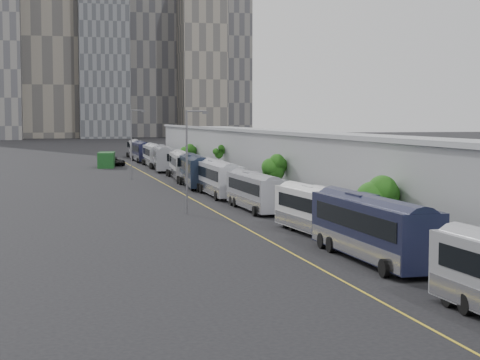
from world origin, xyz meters
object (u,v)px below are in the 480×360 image
object	(u,v)px
bus_4	(219,181)
shipping_container	(106,160)
bus_5	(196,174)
bus_3	(255,195)
street_lamp_near	(189,155)
street_lamp_far	(133,140)
bus_8	(154,157)
bus_9	(142,153)
bus_1	(372,234)
suv	(114,161)
bus_6	(182,167)
bus_2	(321,216)
bus_10	(136,150)
bus_7	(163,160)

from	to	relation	value
bus_4	shipping_container	size ratio (longest dim) A/B	1.99
bus_4	shipping_container	distance (m)	53.98
bus_4	bus_5	world-z (taller)	bus_5
bus_3	bus_5	bearing A→B (deg)	90.36
street_lamp_near	street_lamp_far	world-z (taller)	street_lamp_far
bus_8	street_lamp_near	bearing A→B (deg)	-93.43
bus_8	bus_9	bearing A→B (deg)	93.06
bus_1	suv	size ratio (longest dim) A/B	2.40
street_lamp_near	bus_6	bearing A→B (deg)	81.14
bus_2	bus_10	xyz separation A→B (m)	(-0.38, 114.74, 0.10)
bus_10	street_lamp_far	xyz separation A→B (m)	(-7.11, -59.01, 3.93)
bus_9	bus_10	distance (m)	14.00
bus_10	bus_1	bearing A→B (deg)	-85.09
bus_9	street_lamp_near	xyz separation A→B (m)	(-6.08, -85.18, 3.69)
shipping_container	bus_4	bearing A→B (deg)	-73.78
bus_4	bus_7	bearing A→B (deg)	90.45
bus_2	bus_5	distance (m)	42.76
bus_10	street_lamp_far	bearing A→B (deg)	-91.94
bus_5	suv	world-z (taller)	bus_5
street_lamp_far	suv	world-z (taller)	street_lamp_far
bus_10	bus_8	bearing A→B (deg)	-85.31
bus_1	bus_8	size ratio (longest dim) A/B	1.00
bus_2	bus_7	bearing A→B (deg)	85.75
suv	bus_9	bearing A→B (deg)	46.70
bus_5	bus_9	xyz separation A→B (m)	(0.33, 58.00, -0.02)
bus_3	street_lamp_far	xyz separation A→B (m)	(-7.04, 38.89, 4.06)
bus_2	bus_6	bearing A→B (deg)	85.73
street_lamp_far	bus_2	bearing A→B (deg)	-82.35
street_lamp_near	suv	size ratio (longest dim) A/B	1.64
bus_6	street_lamp_near	world-z (taller)	street_lamp_near
bus_6	bus_8	world-z (taller)	bus_8
bus_9	suv	bearing A→B (deg)	-118.42
bus_2	bus_3	xyz separation A→B (m)	(-0.45, 16.84, -0.02)
street_lamp_near	bus_8	bearing A→B (deg)	84.76
bus_1	street_lamp_far	world-z (taller)	street_lamp_far
bus_2	bus_6	world-z (taller)	bus_6
bus_10	street_lamp_near	xyz separation A→B (m)	(-6.54, -99.17, 3.73)
bus_5	bus_8	world-z (taller)	bus_5
bus_1	bus_5	size ratio (longest dim) A/B	0.99
bus_7	bus_1	bearing A→B (deg)	-84.16
bus_6	bus_8	xyz separation A→B (m)	(-0.03, 28.65, 0.05)
street_lamp_far	bus_4	bearing A→B (deg)	-74.92
bus_3	street_lamp_far	world-z (taller)	street_lamp_far
bus_6	shipping_container	bearing A→B (deg)	111.87
bus_6	bus_7	xyz separation A→B (m)	(-0.17, 16.68, 0.08)
bus_1	shipping_container	distance (m)	94.91
bus_3	bus_4	xyz separation A→B (m)	(-0.36, 14.08, 0.15)
bus_2	bus_8	xyz separation A→B (m)	(-0.50, 85.58, 0.15)
bus_2	bus_10	distance (m)	114.74
street_lamp_far	shipping_container	distance (m)	28.90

